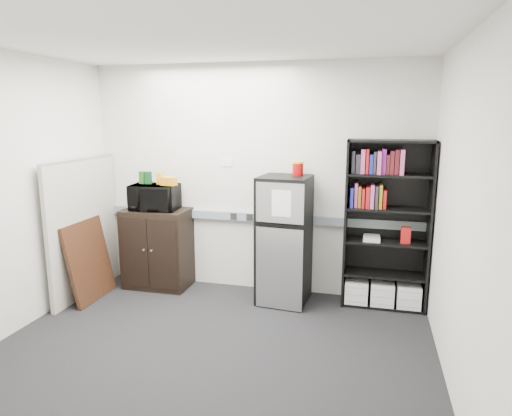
{
  "coord_description": "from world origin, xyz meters",
  "views": [
    {
      "loc": [
        1.33,
        -3.46,
        2.1
      ],
      "look_at": [
        0.23,
        0.9,
        1.19
      ],
      "focal_mm": 32.0,
      "sensor_mm": 36.0,
      "label": 1
    }
  ],
  "objects_px": {
    "bookshelf": "(386,226)",
    "refrigerator": "(284,240)",
    "cabinet": "(158,248)",
    "cubicle_partition": "(84,227)",
    "microwave": "(155,197)"
  },
  "relations": [
    {
      "from": "microwave",
      "to": "refrigerator",
      "type": "bearing_deg",
      "value": -7.68
    },
    {
      "from": "cubicle_partition",
      "to": "refrigerator",
      "type": "relative_size",
      "value": 1.12
    },
    {
      "from": "bookshelf",
      "to": "refrigerator",
      "type": "bearing_deg",
      "value": -172.55
    },
    {
      "from": "cabinet",
      "to": "microwave",
      "type": "bearing_deg",
      "value": -90.0
    },
    {
      "from": "cubicle_partition",
      "to": "microwave",
      "type": "distance_m",
      "value": 0.89
    },
    {
      "from": "cabinet",
      "to": "refrigerator",
      "type": "bearing_deg",
      "value": -2.86
    },
    {
      "from": "bookshelf",
      "to": "cabinet",
      "type": "distance_m",
      "value": 2.74
    },
    {
      "from": "bookshelf",
      "to": "microwave",
      "type": "distance_m",
      "value": 2.72
    },
    {
      "from": "refrigerator",
      "to": "cabinet",
      "type": "bearing_deg",
      "value": -177.79
    },
    {
      "from": "cubicle_partition",
      "to": "refrigerator",
      "type": "bearing_deg",
      "value": 8.34
    },
    {
      "from": "cabinet",
      "to": "microwave",
      "type": "xyz_separation_m",
      "value": [
        0.0,
        -0.02,
        0.64
      ]
    },
    {
      "from": "bookshelf",
      "to": "cabinet",
      "type": "relative_size",
      "value": 1.89
    },
    {
      "from": "cubicle_partition",
      "to": "cabinet",
      "type": "height_order",
      "value": "cubicle_partition"
    },
    {
      "from": "bookshelf",
      "to": "microwave",
      "type": "height_order",
      "value": "bookshelf"
    },
    {
      "from": "cabinet",
      "to": "bookshelf",
      "type": "bearing_deg",
      "value": 1.36
    }
  ]
}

